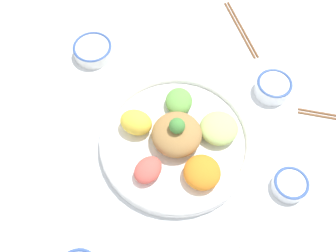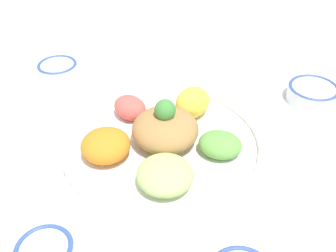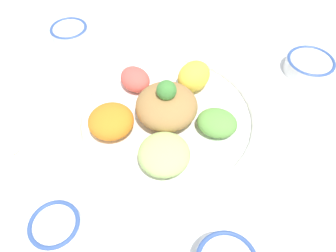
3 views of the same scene
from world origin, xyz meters
name	(u,v)px [view 2 (image 2 of 3)]	position (x,y,z in m)	size (l,w,h in m)	color
ground_plane	(168,140)	(0.00, 0.00, 0.00)	(2.40, 2.40, 0.00)	white
salad_platter	(162,141)	(0.01, 0.03, 0.03)	(0.38, 0.38, 0.11)	white
sauce_bowl_red	(313,93)	(-0.29, -0.19, 0.02)	(0.11, 0.11, 0.04)	white
rice_bowl_blue	(58,70)	(0.30, -0.19, 0.02)	(0.09, 0.09, 0.04)	white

